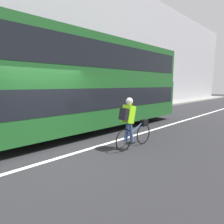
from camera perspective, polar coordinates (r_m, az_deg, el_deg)
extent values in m
plane|color=#232326|center=(5.30, -16.46, -13.98)|extent=(80.00, 80.00, 0.00)
cube|color=silver|center=(5.29, -16.39, -13.99)|extent=(50.00, 0.14, 0.01)
cube|color=gray|center=(9.82, -29.37, -3.71)|extent=(60.00, 1.95, 0.16)
cylinder|color=black|center=(10.15, 7.79, 0.39)|extent=(1.07, 0.30, 1.07)
cylinder|color=black|center=(6.84, -25.78, -4.60)|extent=(1.07, 0.30, 1.07)
cube|color=#194C1E|center=(8.04, -5.68, 3.39)|extent=(9.48, 2.54, 1.88)
cube|color=black|center=(8.02, -5.70, 4.99)|extent=(9.10, 2.56, 0.83)
cube|color=#194C1E|center=(8.06, -5.88, 16.15)|extent=(9.48, 2.44, 1.70)
cube|color=black|center=(8.08, -5.89, 16.75)|extent=(9.10, 2.46, 0.95)
torus|color=black|center=(6.14, 10.20, -7.09)|extent=(0.70, 0.04, 0.70)
torus|color=black|center=(5.44, 3.92, -9.09)|extent=(0.70, 0.04, 0.70)
cylinder|color=#2D4C8C|center=(5.72, 7.30, -5.89)|extent=(0.98, 0.03, 0.48)
cylinder|color=#2D4C8C|center=(5.45, 4.80, -6.24)|extent=(0.03, 0.03, 0.52)
cube|color=black|center=(6.07, 10.47, -3.45)|extent=(0.26, 0.16, 0.22)
cube|color=#8CE019|center=(5.38, 5.36, -0.68)|extent=(0.37, 0.32, 0.58)
cube|color=black|center=(5.23, 3.89, -0.71)|extent=(0.21, 0.26, 0.38)
cylinder|color=#384C7A|center=(5.59, 4.86, -6.39)|extent=(0.22, 0.11, 0.63)
cylinder|color=#384C7A|center=(5.48, 6.25, -6.75)|extent=(0.20, 0.11, 0.63)
sphere|color=tan|center=(5.36, 5.70, 3.12)|extent=(0.19, 0.19, 0.19)
sphere|color=silver|center=(5.36, 5.71, 3.57)|extent=(0.21, 0.21, 0.21)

